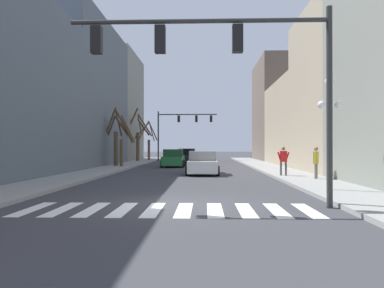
% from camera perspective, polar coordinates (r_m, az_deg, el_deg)
% --- Properties ---
extents(ground_plane, '(240.00, 240.00, 0.00)m').
position_cam_1_polar(ground_plane, '(12.19, -3.07, -9.14)').
color(ground_plane, '#38383D').
extents(sidewalk_right, '(2.79, 90.00, 0.15)m').
position_cam_1_polar(sidewalk_right, '(13.28, 26.24, -8.04)').
color(sidewalk_right, gray).
rests_on(sidewalk_right, ground_plane).
extents(building_row_left, '(6.00, 48.29, 13.83)m').
position_cam_1_polar(building_row_left, '(33.96, -18.74, 7.11)').
color(building_row_left, '#934C3D').
rests_on(building_row_left, ground_plane).
extents(building_row_right, '(6.00, 48.10, 12.80)m').
position_cam_1_polar(building_row_right, '(31.34, 20.32, 6.90)').
color(building_row_right, gray).
rests_on(building_row_right, ground_plane).
extents(crosswalk_stripes, '(8.55, 2.60, 0.01)m').
position_cam_1_polar(crosswalk_stripes, '(11.13, -3.56, -9.96)').
color(crosswalk_stripes, white).
rests_on(crosswalk_stripes, ground_plane).
extents(traffic_signal_near, '(7.98, 0.28, 6.09)m').
position_cam_1_polar(traffic_signal_near, '(11.75, 5.73, 13.00)').
color(traffic_signal_near, '#2D2D2D').
rests_on(traffic_signal_near, ground_plane).
extents(traffic_signal_far, '(7.49, 0.28, 6.29)m').
position_cam_1_polar(traffic_signal_far, '(47.20, -1.81, 3.08)').
color(traffic_signal_far, '#2D2D2D').
rests_on(traffic_signal_far, ground_plane).
extents(street_lamp_right_corner, '(0.95, 0.36, 4.46)m').
position_cam_1_polar(street_lamp_right_corner, '(15.85, 20.23, 4.87)').
color(street_lamp_right_corner, '#1E4C2D').
rests_on(street_lamp_right_corner, sidewalk_right).
extents(car_driving_toward_lane, '(2.18, 4.38, 1.62)m').
position_cam_1_polar(car_driving_toward_lane, '(42.02, -0.75, -1.87)').
color(car_driving_toward_lane, black).
rests_on(car_driving_toward_lane, ground_plane).
extents(car_parked_left_mid, '(2.15, 4.61, 1.54)m').
position_cam_1_polar(car_parked_left_mid, '(24.98, 1.63, -2.97)').
color(car_parked_left_mid, white).
rests_on(car_parked_left_mid, ground_plane).
extents(car_parked_left_far, '(2.09, 4.65, 1.60)m').
position_cam_1_polar(car_parked_left_far, '(34.30, -2.83, -2.22)').
color(car_parked_left_far, '#236B38').
rests_on(car_parked_left_far, ground_plane).
extents(pedestrian_waiting_at_curb, '(0.41, 0.69, 1.70)m').
position_cam_1_polar(pedestrian_waiting_at_curb, '(20.92, 18.37, -2.28)').
color(pedestrian_waiting_at_curb, '#7A705B').
rests_on(pedestrian_waiting_at_curb, sidewalk_right).
extents(pedestrian_on_right_sidewalk, '(0.73, 0.24, 1.70)m').
position_cam_1_polar(pedestrian_on_right_sidewalk, '(22.66, 13.76, -2.13)').
color(pedestrian_on_right_sidewalk, '#4C4C51').
rests_on(pedestrian_on_right_sidewalk, sidewalk_right).
extents(street_tree_left_far, '(3.18, 1.53, 5.01)m').
position_cam_1_polar(street_tree_left_far, '(47.75, -6.82, 0.54)').
color(street_tree_left_far, brown).
rests_on(street_tree_left_far, sidewalk_left).
extents(street_tree_right_mid, '(3.48, 2.16, 6.32)m').
position_cam_1_polar(street_tree_right_mid, '(44.82, -8.19, 1.10)').
color(street_tree_right_mid, brown).
rests_on(street_tree_right_mid, sidewalk_left).
extents(street_tree_left_mid, '(1.21, 1.01, 4.44)m').
position_cam_1_polar(street_tree_left_mid, '(33.02, -10.34, 0.02)').
color(street_tree_left_mid, brown).
rests_on(street_tree_left_mid, sidewalk_left).
extents(street_tree_left_near, '(2.53, 1.43, 5.26)m').
position_cam_1_polar(street_tree_left_near, '(34.24, -11.44, 1.02)').
color(street_tree_left_near, brown).
rests_on(street_tree_left_near, sidewalk_left).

